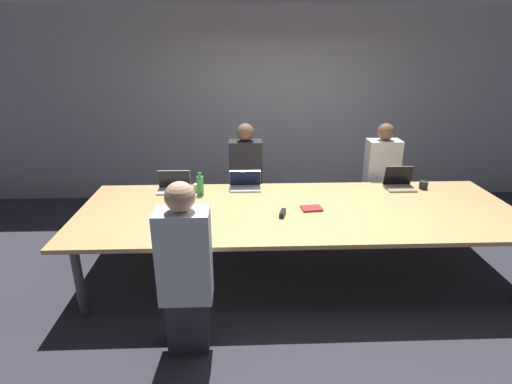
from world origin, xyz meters
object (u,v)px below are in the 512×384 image
laptop_far_left (174,185)px  cup_far_left (197,188)px  laptop_far_midleft (245,183)px  stapler (283,213)px  laptop_far_right (399,182)px  person_far_midleft (246,180)px  laptop_near_left (187,230)px  person_far_right (380,180)px  bottle_far_left (200,185)px  cup_far_right (423,185)px  person_near_left (185,272)px

laptop_far_left → cup_far_left: (0.26, -0.03, -0.02)m
laptop_far_midleft → stapler: bearing=-65.5°
laptop_far_left → laptop_far_right: (2.57, -0.00, 0.00)m
person_far_midleft → laptop_near_left: bearing=-107.8°
laptop_near_left → laptop_far_midleft: (0.51, 1.19, -0.00)m
laptop_far_left → person_far_midleft: 0.96m
person_far_right → laptop_far_midleft: bearing=-166.1°
laptop_far_left → bottle_far_left: size_ratio=1.43×
stapler → cup_far_right: bearing=38.3°
laptop_near_left → laptop_far_right: bearing=-153.2°
laptop_far_right → person_near_left: 2.77m
laptop_near_left → laptop_far_midleft: 1.30m
cup_far_right → stapler: bearing=-157.6°
laptop_far_left → person_near_left: size_ratio=0.26×
laptop_far_right → person_far_right: person_far_right is taller
bottle_far_left → laptop_far_right: bottle_far_left is taller
person_far_right → laptop_near_left: person_far_right is taller
cup_far_right → stapler: (-1.68, -0.69, -0.02)m
person_far_right → stapler: (-1.36, -1.20, 0.09)m
laptop_far_left → laptop_near_left: laptop_near_left is taller
laptop_far_left → person_near_left: person_near_left is taller
laptop_far_right → laptop_far_midleft: (-1.76, 0.04, -0.01)m
laptop_far_left → cup_far_right: size_ratio=3.83×
laptop_near_left → laptop_far_midleft: bearing=-113.3°
bottle_far_left → stapler: 1.04m
cup_far_left → stapler: 1.14m
cup_far_left → person_far_midleft: person_far_midleft is taller
laptop_far_right → person_far_midleft: 1.82m
person_far_midleft → stapler: (0.34, -1.22, 0.08)m
cup_far_right → stapler: 1.82m
laptop_far_left → person_far_midleft: (0.82, 0.49, -0.13)m
laptop_far_left → laptop_near_left: size_ratio=1.03×
laptop_far_left → laptop_near_left: 1.19m
cup_far_left → person_far_right: person_far_right is taller
bottle_far_left → cup_far_right: size_ratio=2.68×
stapler → person_far_right: bearing=57.2°
laptop_far_right → person_near_left: (-2.24, -1.62, -0.12)m
laptop_far_left → person_far_right: 2.57m
cup_far_right → laptop_far_midleft: bearing=177.8°
person_near_left → person_far_midleft: 2.17m
cup_far_right → stapler: cup_far_right is taller
cup_far_left → laptop_far_midleft: size_ratio=0.24×
laptop_far_right → bottle_far_left: bearing=-176.8°
person_near_left → stapler: bearing=-132.8°
laptop_far_right → stapler: laptop_far_right is taller
bottle_far_left → person_near_left: 1.51m
laptop_far_midleft → bottle_far_left: bearing=-161.2°
person_far_right → laptop_far_right: bearing=-84.3°
person_near_left → person_far_midleft: (0.49, 2.12, -0.01)m
person_near_left → person_far_right: bearing=-136.4°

